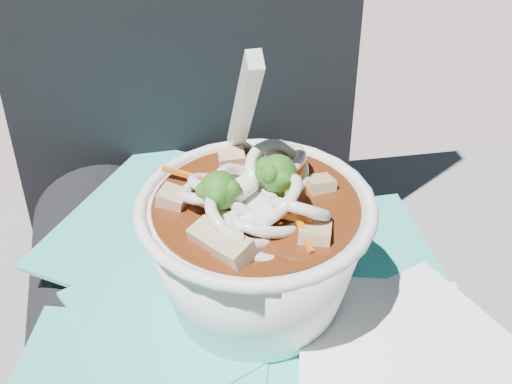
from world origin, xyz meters
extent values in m
cylinder|color=black|center=(0.10, 0.00, 0.52)|extent=(0.14, 0.48, 0.14)
cube|color=#2CB9AC|center=(0.10, 0.04, 0.60)|extent=(0.16, 0.16, 0.00)
cube|color=#2CB9AC|center=(0.02, -0.01, 0.60)|extent=(0.19, 0.18, 0.00)
cube|color=#2CB9AC|center=(-0.02, 0.11, 0.60)|extent=(0.28, 0.28, 0.00)
cube|color=#2CB9AC|center=(-0.02, -0.02, 0.60)|extent=(0.19, 0.19, 0.00)
cube|color=#2CB9AC|center=(-0.01, -0.01, 0.60)|extent=(0.24, 0.23, 0.00)
cube|color=#2CB9AC|center=(-0.03, 0.00, 0.61)|extent=(0.19, 0.20, 0.00)
cube|color=white|center=(0.12, -0.07, 0.61)|extent=(0.16, 0.16, 0.00)
cube|color=white|center=(0.10, -0.06, 0.61)|extent=(0.15, 0.15, 0.00)
torus|color=white|center=(0.02, 0.00, 0.70)|extent=(0.17, 0.17, 0.01)
cylinder|color=#441B09|center=(0.02, 0.00, 0.70)|extent=(0.14, 0.14, 0.01)
torus|color=silver|center=(0.04, 0.02, 0.71)|extent=(0.06, 0.06, 0.04)
torus|color=silver|center=(0.04, -0.02, 0.71)|extent=(0.06, 0.05, 0.04)
torus|color=silver|center=(0.01, 0.01, 0.70)|extent=(0.06, 0.06, 0.01)
torus|color=silver|center=(0.02, -0.03, 0.70)|extent=(0.07, 0.07, 0.03)
torus|color=silver|center=(0.05, 0.03, 0.71)|extent=(0.04, 0.04, 0.03)
torus|color=silver|center=(0.02, 0.01, 0.70)|extent=(0.05, 0.05, 0.02)
torus|color=silver|center=(0.02, 0.00, 0.70)|extent=(0.06, 0.06, 0.03)
torus|color=silver|center=(0.02, -0.02, 0.70)|extent=(0.08, 0.07, 0.03)
torus|color=silver|center=(0.00, 0.00, 0.71)|extent=(0.05, 0.05, 0.02)
torus|color=silver|center=(0.04, 0.03, 0.71)|extent=(0.06, 0.06, 0.04)
torus|color=silver|center=(0.00, -0.02, 0.71)|extent=(0.06, 0.07, 0.04)
torus|color=silver|center=(0.03, -0.01, 0.71)|extent=(0.05, 0.07, 0.05)
torus|color=silver|center=(0.01, -0.01, 0.70)|extent=(0.05, 0.05, 0.03)
torus|color=silver|center=(-0.01, 0.01, 0.71)|extent=(0.07, 0.07, 0.04)
torus|color=silver|center=(0.01, 0.00, 0.71)|extent=(0.06, 0.07, 0.04)
torus|color=silver|center=(0.00, 0.02, 0.70)|extent=(0.06, 0.06, 0.03)
torus|color=silver|center=(0.01, 0.03, 0.70)|extent=(0.05, 0.04, 0.03)
cylinder|color=silver|center=(0.00, 0.01, 0.71)|extent=(0.02, 0.03, 0.01)
cylinder|color=silver|center=(0.01, -0.03, 0.71)|extent=(0.04, 0.02, 0.01)
cylinder|color=silver|center=(0.00, -0.04, 0.71)|extent=(0.01, 0.03, 0.03)
cylinder|color=silver|center=(0.05, 0.02, 0.71)|extent=(0.02, 0.04, 0.01)
cylinder|color=silver|center=(0.01, 0.02, 0.71)|extent=(0.04, 0.02, 0.02)
cylinder|color=silver|center=(0.01, 0.00, 0.71)|extent=(0.02, 0.03, 0.02)
cylinder|color=#6A9E4C|center=(0.03, 0.00, 0.71)|extent=(0.01, 0.01, 0.02)
sphere|color=#1A5212|center=(0.03, 0.00, 0.72)|extent=(0.03, 0.03, 0.03)
sphere|color=#1A5212|center=(0.03, 0.01, 0.72)|extent=(0.01, 0.01, 0.01)
sphere|color=#1A5212|center=(0.03, 0.01, 0.72)|extent=(0.01, 0.01, 0.01)
sphere|color=#1A5212|center=(0.03, 0.00, 0.72)|extent=(0.01, 0.01, 0.01)
sphere|color=#1A5212|center=(0.04, 0.00, 0.72)|extent=(0.01, 0.01, 0.01)
cylinder|color=#6A9E4C|center=(-0.01, -0.01, 0.71)|extent=(0.01, 0.01, 0.02)
sphere|color=#1A5212|center=(-0.01, -0.01, 0.72)|extent=(0.03, 0.03, 0.03)
sphere|color=#1A5212|center=(0.00, 0.00, 0.72)|extent=(0.01, 0.01, 0.01)
sphere|color=#1A5212|center=(-0.02, -0.01, 0.72)|extent=(0.01, 0.01, 0.01)
sphere|color=#1A5212|center=(0.00, -0.01, 0.72)|extent=(0.01, 0.01, 0.01)
sphere|color=#1A5212|center=(-0.01, -0.02, 0.72)|extent=(0.01, 0.01, 0.01)
cube|color=orange|center=(0.02, 0.02, 0.70)|extent=(0.04, 0.01, 0.00)
cube|color=orange|center=(0.04, -0.04, 0.71)|extent=(0.01, 0.05, 0.02)
cube|color=orange|center=(0.04, 0.04, 0.71)|extent=(0.02, 0.04, 0.01)
cube|color=orange|center=(-0.01, 0.01, 0.71)|extent=(0.02, 0.04, 0.00)
cube|color=orange|center=(-0.01, 0.03, 0.71)|extent=(0.05, 0.03, 0.01)
cube|color=orange|center=(0.03, -0.02, 0.71)|extent=(0.05, 0.03, 0.00)
cube|color=orange|center=(0.05, 0.00, 0.71)|extent=(0.03, 0.05, 0.01)
cube|color=orange|center=(0.01, 0.01, 0.70)|extent=(0.02, 0.05, 0.00)
cube|color=tan|center=(0.07, 0.01, 0.70)|extent=(0.02, 0.02, 0.02)
cube|color=tan|center=(0.05, 0.04, 0.70)|extent=(0.03, 0.03, 0.02)
cube|color=tan|center=(0.01, 0.05, 0.71)|extent=(0.02, 0.02, 0.01)
cube|color=tan|center=(-0.04, 0.01, 0.70)|extent=(0.03, 0.02, 0.01)
cube|color=tan|center=(-0.02, -0.03, 0.70)|extent=(0.03, 0.03, 0.02)
cube|color=tan|center=(-0.01, -0.05, 0.71)|extent=(0.03, 0.03, 0.02)
cube|color=tan|center=(0.05, -0.04, 0.70)|extent=(0.03, 0.03, 0.02)
ellipsoid|color=silver|center=(0.02, -0.01, 0.70)|extent=(0.03, 0.04, 0.01)
cube|color=silver|center=(0.02, 0.03, 0.76)|extent=(0.01, 0.09, 0.11)
camera|label=1|loc=(-0.06, -0.38, 0.99)|focal=50.00mm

